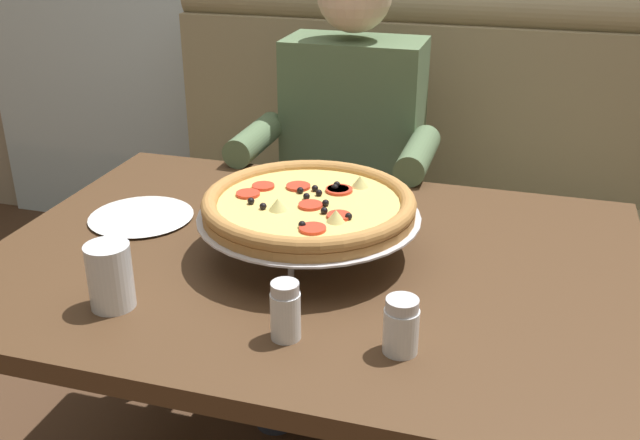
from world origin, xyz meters
The scene contains 9 objects.
booth_bench centered at (0.00, 0.94, 0.40)m, with size 1.66×0.78×1.13m.
dining_table centered at (0.00, 0.00, 0.65)m, with size 1.31×0.94×0.73m.
diner_main centered at (-0.11, 0.67, 0.71)m, with size 0.54×0.64×1.27m.
pizza centered at (-0.01, 0.01, 0.83)m, with size 0.45×0.45×0.14m.
shaker_pepper_flakes centered at (0.23, -0.28, 0.77)m, with size 0.06×0.06×0.10m.
shaker_parmesan centered at (0.04, -0.29, 0.77)m, with size 0.05×0.05×0.10m.
plate_near_left centered at (-0.42, 0.07, 0.74)m, with size 0.23×0.23×0.02m.
drinking_glass centered at (-0.28, -0.29, 0.78)m, with size 0.08×0.08×0.12m.
patio_chair centered at (-1.27, 2.23, 0.52)m, with size 0.41×0.42×0.86m.
Camera 1 is at (0.39, -1.26, 1.41)m, focal length 40.93 mm.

